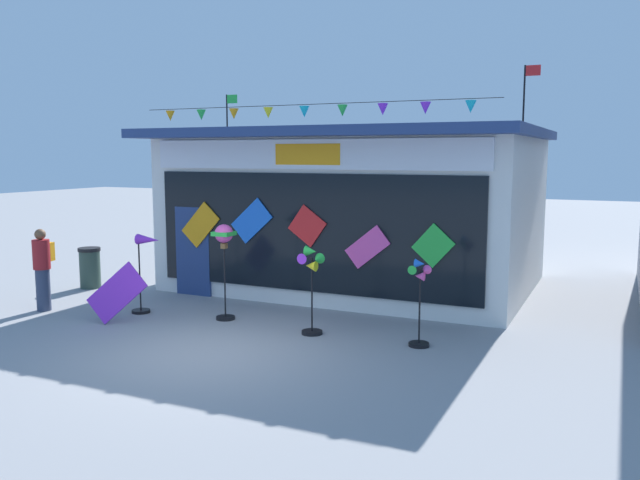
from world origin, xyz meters
The scene contains 9 objects.
ground_plane centered at (0.00, 0.00, 0.00)m, with size 80.00×80.00×0.00m, color gray.
kite_shop_building centered at (0.11, 6.23, 1.88)m, with size 8.45×6.31×5.06m.
wind_spinner_far_left centered at (-2.59, 1.62, 1.10)m, with size 0.69×0.37×1.60m.
wind_spinner_left centered at (-0.91, 1.89, 1.45)m, with size 0.36×0.36×1.85m.
wind_spinner_center_left centered at (1.05, 1.65, 1.05)m, with size 0.45×0.37×1.59m.
wind_spinner_center_right centered at (2.99, 1.74, 0.87)m, with size 0.36×0.34×1.48m.
person_near_camera centered at (-4.69, 0.95, 0.89)m, with size 0.37×0.47×1.68m.
trash_bin centered at (-5.50, 3.05, 0.49)m, with size 0.52×0.52×0.97m.
display_kite_on_ground centered at (-2.59, 0.78, 0.59)m, with size 0.61×0.03×1.10m, color purple.
Camera 1 is at (5.95, -8.43, 3.18)m, focal length 36.46 mm.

